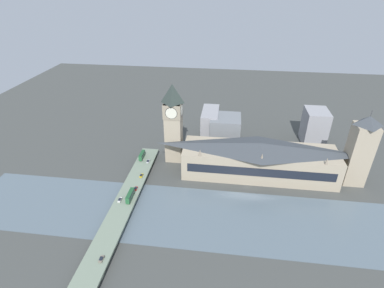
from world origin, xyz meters
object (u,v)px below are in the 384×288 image
Objects in this scene: double_decker_bus_lead at (142,155)px; car_northbound_mid at (148,161)px; car_northbound_tail at (141,175)px; car_northbound_lead at (136,188)px; parliament_hall at (259,159)px; victoria_tower at (359,151)px; double_decker_bus_mid at (130,195)px; car_southbound_mid at (101,259)px; clock_tower at (173,121)px; road_bridge at (123,205)px; car_southbound_lead at (120,200)px.

car_northbound_mid is (-4.86, -6.07, -1.97)m from double_decker_bus_lead.
car_northbound_lead is at bearing -178.73° from car_northbound_tail.
parliament_hall is at bearing -89.45° from car_northbound_mid.
victoria_tower is 156.46m from double_decker_bus_lead.
parliament_hall is 85.79m from car_northbound_tail.
double_decker_bus_mid is 47.80m from car_southbound_mid.
clock_tower reaches higher than car_southbound_mid.
double_decker_bus_lead reaches higher than road_bridge.
road_bridge is at bearing 4.00° from car_southbound_mid.
car_southbound_mid is at bearing -176.00° from road_bridge.
car_southbound_mid is (-72.65, 0.19, 0.01)m from car_northbound_tail.
car_northbound_tail is (-23.77, -6.12, -1.97)m from double_decker_bus_lead.
double_decker_bus_lead is 96.62m from car_southbound_mid.
victoria_tower is 154.23m from car_northbound_lead.
car_northbound_tail is at bearing 103.34° from parliament_hall.
victoria_tower is at bearing -58.25° from car_southbound_mid.
double_decker_bus_mid is 10.12m from car_northbound_lead.
parliament_hall is at bearing -59.76° from road_bridge.
double_decker_bus_lead is 51.31m from car_southbound_lead.
car_northbound_mid is (-0.80, 83.15, -8.18)m from parliament_hall.
victoria_tower is 151.88m from car_northbound_tail.
double_decker_bus_mid is (-44.61, 83.28, -6.12)m from parliament_hall.
car_northbound_lead is at bearing 112.75° from parliament_hall.
car_southbound_mid is at bearing 179.91° from car_northbound_mid.
double_decker_bus_lead reaches higher than car_northbound_mid.
car_southbound_mid is (-96.42, -5.93, -1.96)m from double_decker_bus_lead.
car_southbound_lead is at bearing 172.33° from car_northbound_mid.
double_decker_bus_lead is 39.35m from car_northbound_lead.
double_decker_bus_mid is at bearing -173.05° from double_decker_bus_lead.
double_decker_bus_mid is (-48.67, -5.94, 0.09)m from double_decker_bus_lead.
victoria_tower reaches higher than double_decker_bus_mid.
parliament_hall is 0.79× the size of road_bridge.
parliament_hall is 10.58× the size of double_decker_bus_lead.
double_decker_bus_lead is 0.90× the size of double_decker_bus_mid.
car_northbound_lead is at bearing -3.00° from double_decker_bus_mid.
car_northbound_tail is at bearing -0.15° from car_southbound_mid.
car_northbound_lead is 57.65m from car_southbound_mid.
parliament_hall is 26.42× the size of car_northbound_lead.
parliament_hall reaches higher than car_northbound_lead.
car_southbound_lead is at bearing 46.09° from road_bridge.
car_northbound_mid is at bearing -0.18° from double_decker_bus_mid.
road_bridge is 42.23m from car_southbound_mid.
clock_tower is 71.37m from car_southbound_lead.
victoria_tower is 0.40× the size of road_bridge.
parliament_hall is at bearing -92.60° from double_decker_bus_lead.
car_northbound_lead is (-34.71, 82.76, -8.16)m from parliament_hall.
car_northbound_mid is at bearing -7.67° from car_southbound_lead.
car_northbound_tail is (-19.71, 83.10, -8.18)m from parliament_hall.
car_northbound_tail is at bearing -165.56° from double_decker_bus_lead.
car_southbound_mid reaches higher than road_bridge.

